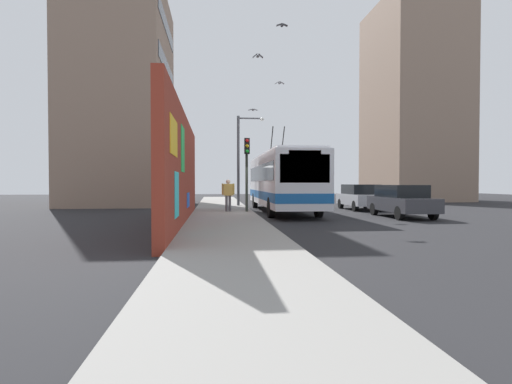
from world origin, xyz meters
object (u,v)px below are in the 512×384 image
parked_car_dark_gray (401,200)px  street_lamp (242,154)px  city_bus (282,180)px  parked_car_silver (361,196)px  pedestrian_midblock (228,193)px  traffic_light (247,162)px

parked_car_dark_gray → street_lamp: size_ratio=0.73×
street_lamp → city_bus: bearing=-155.0°
city_bus → parked_car_dark_gray: size_ratio=2.73×
city_bus → street_lamp: bearing=25.0°
parked_car_silver → parked_car_dark_gray: bearing=180.0°
parked_car_dark_gray → pedestrian_midblock: (2.91, 8.33, 0.33)m
pedestrian_midblock → street_lamp: street_lamp is taller
parked_car_dark_gray → street_lamp: 11.56m
parked_car_dark_gray → street_lamp: street_lamp is taller
pedestrian_midblock → traffic_light: size_ratio=0.44×
parked_car_silver → street_lamp: (3.04, 7.23, 2.83)m
pedestrian_midblock → street_lamp: (5.66, -1.11, 2.50)m
street_lamp → traffic_light: bearing=178.8°
pedestrian_midblock → parked_car_silver: bearing=-72.5°
city_bus → parked_car_dark_gray: 6.77m
city_bus → street_lamp: size_ratio=2.00×
city_bus → parked_car_silver: size_ratio=2.90×
parked_car_dark_gray → parked_car_silver: (5.53, -0.00, -0.00)m
pedestrian_midblock → traffic_light: traffic_light is taller
parked_car_dark_gray → traffic_light: (2.59, 7.35, 1.97)m
parked_car_dark_gray → pedestrian_midblock: pedestrian_midblock is taller
parked_car_silver → pedestrian_midblock: (-2.62, 8.33, 0.33)m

